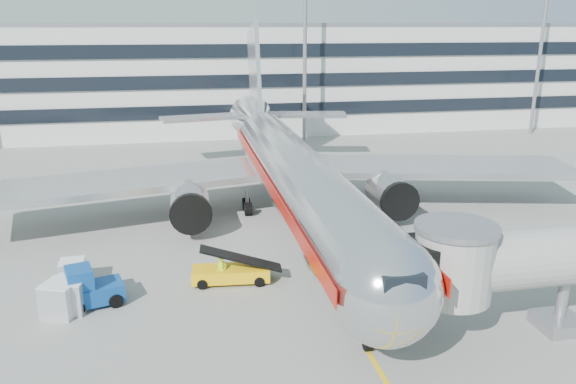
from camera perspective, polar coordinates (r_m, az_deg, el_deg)
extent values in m
plane|color=gray|center=(35.60, 3.85, -8.92)|extent=(180.00, 180.00, 0.00)
cube|color=yellow|center=(44.58, 0.58, -3.48)|extent=(0.25, 70.00, 0.01)
cylinder|color=silver|center=(41.43, 1.15, 1.04)|extent=(5.00, 36.00, 5.00)
sphere|color=silver|center=(25.22, 9.90, -9.83)|extent=(5.00, 5.00, 5.00)
cone|color=silver|center=(63.45, -3.24, 7.05)|extent=(5.00, 10.00, 5.00)
cube|color=black|center=(23.49, 11.33, -8.93)|extent=(1.80, 1.20, 0.90)
cube|color=#B7B7BC|center=(50.82, 14.30, 2.53)|extent=(24.95, 12.07, 0.50)
cube|color=#B7B7BC|center=(46.30, -16.28, 1.01)|extent=(24.95, 12.07, 0.50)
cylinder|color=#99999E|center=(46.08, 10.38, -0.21)|extent=(3.00, 4.20, 3.00)
cylinder|color=#99999E|center=(43.05, -9.90, -1.39)|extent=(3.00, 4.20, 3.00)
cylinder|color=black|center=(44.31, 11.30, -0.94)|extent=(3.10, 0.50, 3.10)
cylinder|color=black|center=(41.15, -9.83, -2.23)|extent=(3.10, 0.50, 3.10)
cube|color=#B7B7BC|center=(63.37, -3.37, 11.05)|extent=(0.45, 9.39, 13.72)
cube|color=#B7B7BC|center=(65.28, 1.46, 7.87)|extent=(10.41, 4.94, 0.35)
cube|color=#B7B7BC|center=(63.85, -8.31, 7.51)|extent=(10.41, 4.94, 0.35)
cylinder|color=gray|center=(28.43, 8.10, -14.05)|extent=(0.24, 0.24, 1.80)
cylinder|color=black|center=(28.66, 8.07, -14.83)|extent=(0.35, 0.90, 0.90)
cylinder|color=gray|center=(48.64, 3.33, -0.54)|extent=(0.30, 0.30, 2.00)
cylinder|color=gray|center=(47.52, -4.17, -0.97)|extent=(0.30, 0.30, 2.00)
cube|color=#B6160D|center=(41.93, 4.52, 1.61)|extent=(0.06, 38.00, 0.90)
cube|color=#B6160D|center=(40.91, -2.30, 1.26)|extent=(0.06, 38.00, 0.90)
cylinder|color=#A8A8A3|center=(31.80, 26.65, -5.72)|extent=(13.00, 3.00, 3.00)
cylinder|color=#A8A8A3|center=(28.51, 16.45, -7.08)|extent=(3.80, 3.80, 3.40)
cylinder|color=gray|center=(27.82, 16.77, -3.49)|extent=(4.00, 4.00, 0.30)
cube|color=black|center=(27.95, 14.06, -7.37)|extent=(1.40, 2.60, 2.60)
cylinder|color=gray|center=(32.81, 26.06, -9.93)|extent=(0.56, 0.56, 3.20)
cube|color=gray|center=(33.35, 25.78, -11.87)|extent=(2.20, 2.20, 0.70)
cylinder|color=black|center=(32.84, 24.49, -12.14)|extent=(0.35, 0.70, 0.70)
cylinder|color=black|center=(33.87, 27.03, -11.60)|extent=(0.35, 0.70, 0.70)
cube|color=silver|center=(89.74, -5.69, 11.54)|extent=(150.00, 24.00, 15.00)
cube|color=black|center=(78.19, -4.75, 8.24)|extent=(150.00, 0.30, 1.80)
cube|color=black|center=(77.71, -4.82, 11.16)|extent=(150.00, 0.30, 1.80)
cube|color=black|center=(77.43, -4.90, 14.10)|extent=(150.00, 0.30, 1.80)
cube|color=gray|center=(89.40, -5.84, 16.52)|extent=(150.00, 24.00, 0.60)
cylinder|color=gray|center=(74.88, 1.73, 14.45)|extent=(0.50, 0.50, 25.00)
cylinder|color=gray|center=(88.78, 24.32, 13.38)|extent=(0.50, 0.50, 25.00)
cube|color=#FAB90A|center=(35.19, -5.83, -8.22)|extent=(4.88, 2.14, 0.75)
cube|color=black|center=(34.79, -5.87, -6.78)|extent=(5.06, 1.62, 1.65)
cylinder|color=black|center=(36.04, -8.59, -8.18)|extent=(0.67, 0.36, 0.65)
cylinder|color=black|center=(34.68, -8.69, -9.22)|extent=(0.67, 0.36, 0.65)
cylinder|color=black|center=(36.01, -3.05, -8.02)|extent=(0.67, 0.36, 0.65)
cylinder|color=black|center=(34.65, -2.92, -9.06)|extent=(0.67, 0.36, 0.65)
cube|color=navy|center=(34.14, -19.11, -9.66)|extent=(3.57, 2.64, 1.02)
cube|color=navy|center=(33.66, -20.43, -8.26)|extent=(1.79, 2.02, 1.25)
cube|color=black|center=(33.50, -20.50, -7.64)|extent=(1.61, 1.77, 0.11)
cylinder|color=black|center=(34.97, -20.95, -9.83)|extent=(0.86, 0.55, 0.80)
cylinder|color=black|center=(33.44, -20.59, -11.05)|extent=(0.86, 0.55, 0.80)
cylinder|color=black|center=(35.17, -17.61, -9.33)|extent=(0.86, 0.55, 0.80)
cylinder|color=black|center=(33.65, -17.09, -10.51)|extent=(0.86, 0.55, 0.80)
cube|color=silver|center=(37.12, -21.01, -7.67)|extent=(1.50, 1.50, 1.51)
cube|color=white|center=(36.83, -21.14, -6.57)|extent=(1.50, 1.50, 0.06)
cube|color=silver|center=(33.90, -21.21, -9.76)|extent=(2.09, 2.09, 1.82)
cube|color=white|center=(33.51, -21.38, -8.32)|extent=(2.09, 2.09, 0.07)
cube|color=silver|center=(33.69, -22.04, -10.03)|extent=(2.29, 2.29, 1.82)
cube|color=white|center=(33.30, -22.21, -8.59)|extent=(2.29, 2.29, 0.07)
imported|color=#C1F019|center=(34.85, -6.74, -7.93)|extent=(0.77, 0.62, 1.83)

